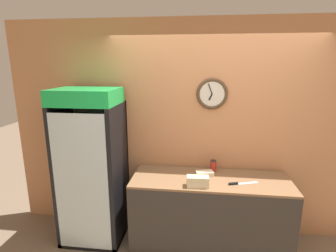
# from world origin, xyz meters

# --- Properties ---
(wall_back) EXTENTS (5.20, 0.09, 2.70)m
(wall_back) POSITION_xyz_m (-0.00, 1.25, 1.35)
(wall_back) COLOR tan
(wall_back) RESTS_ON ground_plane
(prep_counter) EXTENTS (1.83, 0.65, 0.87)m
(prep_counter) POSITION_xyz_m (0.00, 0.87, 0.44)
(prep_counter) COLOR #332D28
(prep_counter) RESTS_ON ground_plane
(beverage_cooler) EXTENTS (0.73, 0.65, 1.90)m
(beverage_cooler) POSITION_xyz_m (-1.43, 0.92, 1.04)
(beverage_cooler) COLOR black
(beverage_cooler) RESTS_ON ground_plane
(sandwich_stack_bottom) EXTENTS (0.25, 0.14, 0.06)m
(sandwich_stack_bottom) POSITION_xyz_m (-0.15, 0.66, 0.90)
(sandwich_stack_bottom) COLOR beige
(sandwich_stack_bottom) RESTS_ON prep_counter
(sandwich_stack_middle) EXTENTS (0.24, 0.12, 0.06)m
(sandwich_stack_middle) POSITION_xyz_m (-0.15, 0.66, 0.96)
(sandwich_stack_middle) COLOR beige
(sandwich_stack_middle) RESTS_ON sandwich_stack_bottom
(sandwich_flat_left) EXTENTS (0.23, 0.16, 0.05)m
(sandwich_flat_left) POSITION_xyz_m (-0.07, 0.96, 0.90)
(sandwich_flat_left) COLOR beige
(sandwich_flat_left) RESTS_ON prep_counter
(chefs_knife) EXTENTS (0.34, 0.14, 0.02)m
(chefs_knife) POSITION_xyz_m (0.31, 0.77, 0.88)
(chefs_knife) COLOR silver
(chefs_knife) RESTS_ON prep_counter
(condiment_jar) EXTENTS (0.07, 0.07, 0.15)m
(condiment_jar) POSITION_xyz_m (0.04, 1.09, 0.94)
(condiment_jar) COLOR #B72D23
(condiment_jar) RESTS_ON prep_counter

